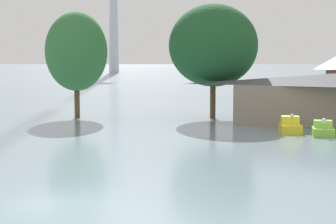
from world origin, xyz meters
The scene contains 5 objects.
ground_plane centered at (0.00, 0.00, 0.00)m, with size 2000.00×2000.00×0.00m, color gray.
pedal_boat_yellow centered at (9.50, 25.48, 0.55)m, with size 1.97×2.64×1.70m.
pedal_boat_lime centered at (12.04, 24.11, 0.50)m, with size 1.68×2.31×1.51m.
shoreline_tree_tall_left centered at (-12.47, 33.59, 6.92)m, with size 6.48×6.48×11.07m.
shoreline_tree_mid centered at (1.59, 35.98, 7.54)m, with size 9.19×9.19×11.80m.
Camera 1 is at (9.38, -21.60, 5.95)m, focal length 59.71 mm.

